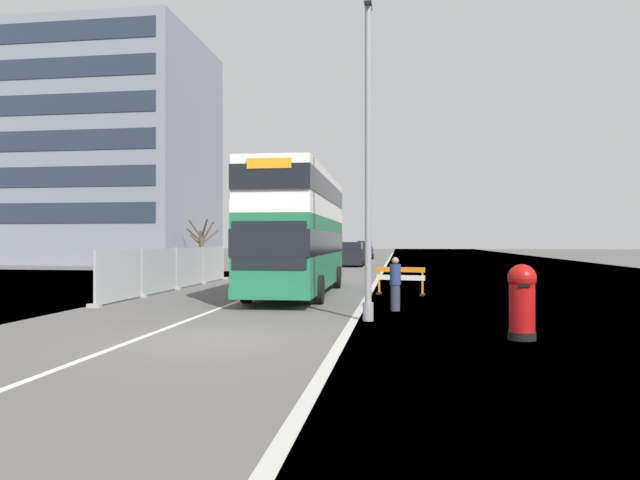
# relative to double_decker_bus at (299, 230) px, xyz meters

# --- Properties ---
(ground) EXTENTS (140.00, 280.00, 0.10)m
(ground) POSITION_rel_double_decker_bus_xyz_m (0.61, -10.69, -2.65)
(ground) COLOR #565451
(double_decker_bus) EXTENTS (2.96, 11.46, 4.89)m
(double_decker_bus) POSITION_rel_double_decker_bus_xyz_m (0.00, 0.00, 0.00)
(double_decker_bus) COLOR #1E6B47
(double_decker_bus) RESTS_ON ground
(lamppost_foreground) EXTENTS (0.29, 0.70, 8.76)m
(lamppost_foreground) POSITION_rel_double_decker_bus_xyz_m (3.23, -7.33, 1.54)
(lamppost_foreground) COLOR gray
(lamppost_foreground) RESTS_ON ground
(red_pillar_postbox) EXTENTS (0.62, 0.62, 1.66)m
(red_pillar_postbox) POSITION_rel_double_decker_bus_xyz_m (6.74, -9.79, -1.69)
(red_pillar_postbox) COLOR black
(red_pillar_postbox) RESTS_ON ground
(roadworks_barrier) EXTENTS (1.95, 0.80, 1.11)m
(roadworks_barrier) POSITION_rel_double_decker_bus_xyz_m (4.11, 0.26, -1.89)
(roadworks_barrier) COLOR orange
(roadworks_barrier) RESTS_ON ground
(construction_site_fence) EXTENTS (0.44, 13.80, 1.90)m
(construction_site_fence) POSITION_rel_double_decker_bus_xyz_m (-5.76, 1.26, -1.70)
(construction_site_fence) COLOR #A8AAAD
(construction_site_fence) RESTS_ON ground
(car_oncoming_near) EXTENTS (2.03, 4.51, 2.11)m
(car_oncoming_near) POSITION_rel_double_decker_bus_xyz_m (-2.94, 18.31, -1.60)
(car_oncoming_near) COLOR maroon
(car_oncoming_near) RESTS_ON ground
(car_receding_mid) EXTENTS (2.03, 4.37, 2.06)m
(car_receding_mid) POSITION_rel_double_decker_bus_xyz_m (0.06, 25.19, -1.64)
(car_receding_mid) COLOR black
(car_receding_mid) RESTS_ON ground
(car_receding_far) EXTENTS (1.94, 4.01, 2.14)m
(car_receding_far) POSITION_rel_double_decker_bus_xyz_m (-3.48, 34.71, -1.61)
(car_receding_far) COLOR navy
(car_receding_far) RESTS_ON ground
(car_far_side) EXTENTS (1.93, 4.07, 2.15)m
(car_far_side) POSITION_rel_double_decker_bus_xyz_m (0.02, 43.70, -1.60)
(car_far_side) COLOR black
(car_far_side) RESTS_ON ground
(bare_tree_far_verge_near) EXTENTS (2.37, 2.98, 4.12)m
(bare_tree_far_verge_near) POSITION_rel_double_decker_bus_xyz_m (-13.50, 26.10, -0.56)
(bare_tree_far_verge_near) COLOR #4C3D2D
(bare_tree_far_verge_near) RESTS_ON ground
(pedestrian_at_kerb) EXTENTS (0.34, 0.34, 1.67)m
(pedestrian_at_kerb) POSITION_rel_double_decker_bus_xyz_m (3.94, -5.01, -1.77)
(pedestrian_at_kerb) COLOR #2D3342
(pedestrian_at_kerb) RESTS_ON ground
(backdrop_office_block) EXTENTS (28.01, 15.73, 22.11)m
(backdrop_office_block) POSITION_rel_double_decker_bus_xyz_m (-29.57, 30.70, 8.46)
(backdrop_office_block) COLOR gray
(backdrop_office_block) RESTS_ON ground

